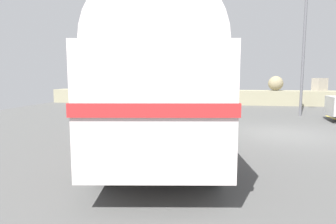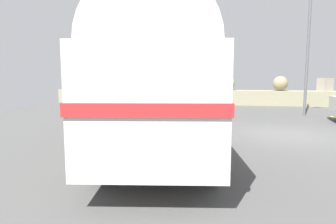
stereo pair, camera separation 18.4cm
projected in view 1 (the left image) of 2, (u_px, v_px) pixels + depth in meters
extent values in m
cube|color=#4F4F4E|center=(281.00, 134.00, 10.55)|extent=(32.00, 26.00, 0.02)
cube|color=gray|center=(248.00, 98.00, 22.04)|extent=(31.36, 1.80, 1.10)
sphere|color=gray|center=(91.00, 81.00, 24.21)|extent=(1.30, 1.30, 1.30)
cube|color=#A07C69|center=(133.00, 81.00, 23.90)|extent=(1.73, 1.82, 1.37)
cube|color=#9D9074|center=(171.00, 82.00, 22.42)|extent=(1.61, 1.64, 1.30)
sphere|color=tan|center=(224.00, 83.00, 22.39)|extent=(1.07, 1.07, 1.07)
sphere|color=gray|center=(276.00, 83.00, 21.60)|extent=(1.09, 1.09, 1.09)
cube|color=gray|center=(320.00, 84.00, 21.32)|extent=(1.15, 1.05, 0.94)
cylinder|color=black|center=(135.00, 119.00, 10.94)|extent=(0.43, 0.99, 0.96)
cylinder|color=black|center=(193.00, 119.00, 10.93)|extent=(0.43, 0.99, 0.96)
cylinder|color=black|center=(104.00, 157.00, 5.77)|extent=(0.43, 0.99, 0.96)
cylinder|color=black|center=(213.00, 157.00, 5.76)|extent=(0.43, 0.99, 0.96)
cube|color=silver|center=(162.00, 95.00, 8.22)|extent=(3.72, 8.68, 2.10)
cylinder|color=silver|center=(162.00, 58.00, 8.10)|extent=(3.47, 8.31, 2.20)
cube|color=red|center=(162.00, 94.00, 8.22)|extent=(3.78, 8.77, 0.20)
cube|color=black|center=(162.00, 75.00, 8.15)|extent=(3.70, 8.35, 0.64)
cube|color=silver|center=(165.00, 109.00, 12.57)|extent=(2.28, 0.52, 0.28)
cylinder|color=#5B5B60|center=(304.00, 48.00, 15.18)|extent=(0.14, 0.14, 7.27)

